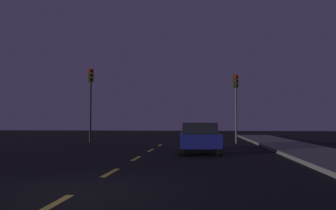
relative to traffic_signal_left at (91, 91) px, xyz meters
The scene contains 10 objects.
ground_plane 10.94m from the traffic_signal_left, 60.23° to the right, with size 80.00×80.00×0.00m, color black.
sidewalk_curb_right 15.89m from the traffic_signal_left, 35.39° to the right, with size 3.00×40.00×0.15m, color gray.
lane_stripe_nearest 18.28m from the traffic_signal_left, 73.36° to the right, with size 0.16×1.60×0.01m, color #EACC4C.
lane_stripe_second 14.76m from the traffic_signal_left, 69.00° to the right, with size 0.16×1.60×0.01m, color #EACC4C.
lane_stripe_third 11.43m from the traffic_signal_left, 61.80° to the right, with size 0.16×1.60×0.01m, color #EACC4C.
lane_stripe_fourth 8.51m from the traffic_signal_left, 48.36° to the right, with size 0.16×1.60×0.01m, color #EACC4C.
lane_stripe_fifth 6.56m from the traffic_signal_left, 21.02° to the right, with size 0.16×1.60×0.01m, color #EACC4C.
traffic_signal_left is the anchor object (origin of this frame).
traffic_signal_right 9.98m from the traffic_signal_left, ahead, with size 0.32×0.38×4.60m.
car_stopped_ahead 10.69m from the traffic_signal_left, 42.56° to the right, with size 2.07×3.97×1.41m.
Camera 1 is at (2.62, -7.01, 1.46)m, focal length 36.48 mm.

